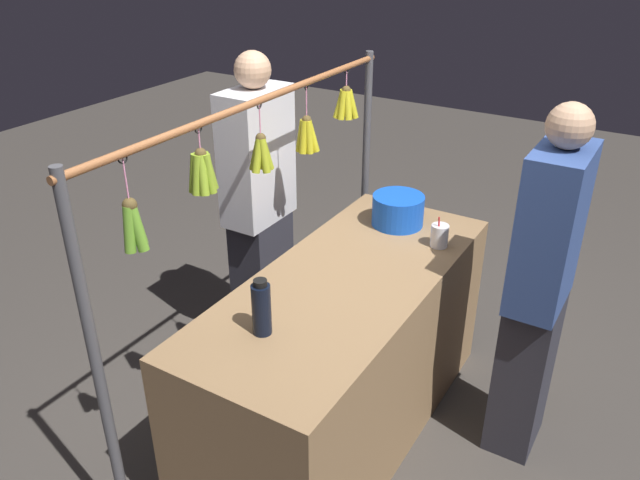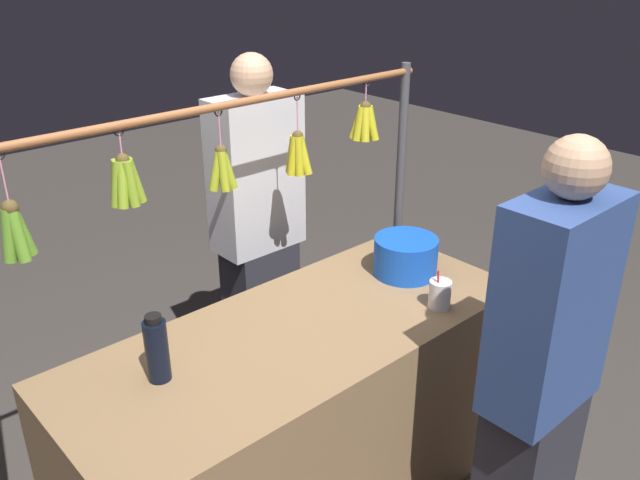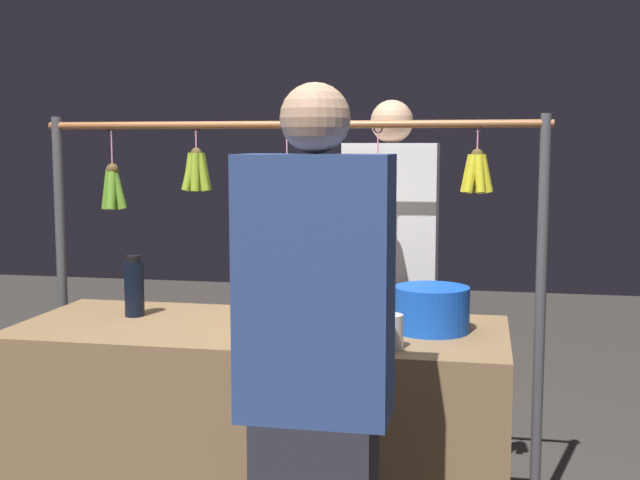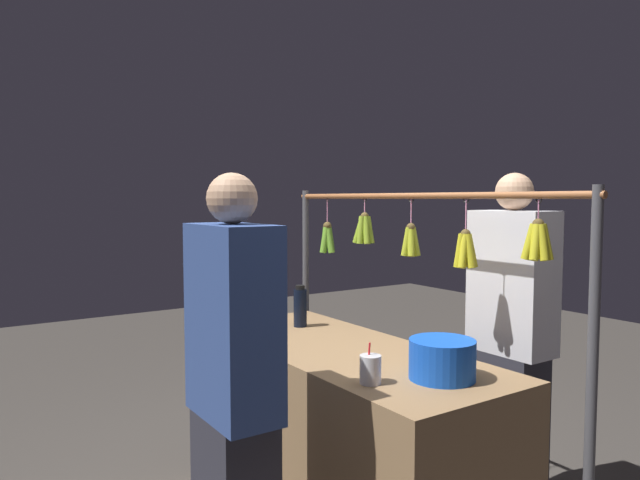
% 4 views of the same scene
% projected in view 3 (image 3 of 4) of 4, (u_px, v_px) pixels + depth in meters
% --- Properties ---
extents(market_counter, '(1.84, 0.75, 0.89)m').
position_uv_depth(market_counter, '(261.00, 440.00, 3.14)').
color(market_counter, olive).
rests_on(market_counter, ground).
extents(display_rack, '(2.16, 0.14, 1.69)m').
position_uv_depth(display_rack, '(289.00, 227.00, 3.49)').
color(display_rack, '#4C4C51').
rests_on(display_rack, ground).
extents(water_bottle, '(0.08, 0.08, 0.24)m').
position_uv_depth(water_bottle, '(134.00, 287.00, 3.26)').
color(water_bottle, black).
rests_on(water_bottle, market_counter).
extents(blue_bucket, '(0.28, 0.28, 0.17)m').
position_uv_depth(blue_bucket, '(431.00, 309.00, 3.00)').
color(blue_bucket, blue).
rests_on(blue_bucket, market_counter).
extents(drink_cup, '(0.09, 0.09, 0.16)m').
position_uv_depth(drink_cup, '(390.00, 331.00, 2.75)').
color(drink_cup, silver).
rests_on(drink_cup, market_counter).
extents(vendor_person, '(0.42, 0.23, 1.77)m').
position_uv_depth(vendor_person, '(390.00, 297.00, 3.78)').
color(vendor_person, '#2D2D38').
rests_on(vendor_person, ground).
extents(customer_person, '(0.41, 0.22, 1.73)m').
position_uv_depth(customer_person, '(315.00, 405.00, 2.26)').
color(customer_person, '#2D2D38').
rests_on(customer_person, ground).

